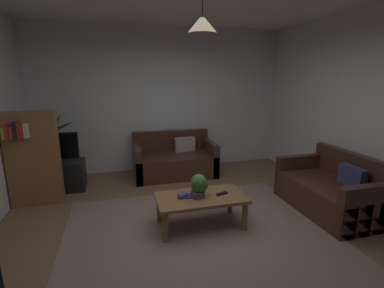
% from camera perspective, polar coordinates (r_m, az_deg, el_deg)
% --- Properties ---
extents(floor, '(4.96, 5.21, 0.02)m').
position_cam_1_polar(floor, '(3.67, 1.28, -17.40)').
color(floor, brown).
rests_on(floor, ground).
extents(rug, '(3.23, 2.87, 0.01)m').
position_cam_1_polar(rug, '(3.50, 2.26, -18.83)').
color(rug, gray).
rests_on(rug, ground).
extents(wall_back, '(5.08, 0.06, 2.82)m').
position_cam_1_polar(wall_back, '(5.74, -6.18, 8.85)').
color(wall_back, silver).
rests_on(wall_back, ground).
extents(wall_right, '(0.06, 5.21, 2.82)m').
position_cam_1_polar(wall_right, '(4.58, 33.33, 5.49)').
color(wall_right, silver).
rests_on(wall_right, ground).
extents(window_pane, '(1.07, 0.01, 1.02)m').
position_cam_1_polar(window_pane, '(5.76, -4.49, 6.30)').
color(window_pane, white).
extents(couch_under_window, '(1.53, 0.86, 0.82)m').
position_cam_1_polar(couch_under_window, '(5.48, -3.59, -3.48)').
color(couch_under_window, '#47281E').
rests_on(couch_under_window, ground).
extents(couch_right_side, '(0.86, 1.44, 0.82)m').
position_cam_1_polar(couch_right_side, '(4.51, 26.44, -8.74)').
color(couch_right_side, '#47281E').
rests_on(couch_right_side, ground).
extents(coffee_table, '(1.12, 0.59, 0.41)m').
position_cam_1_polar(coffee_table, '(3.62, 1.82, -11.50)').
color(coffee_table, olive).
rests_on(coffee_table, ground).
extents(book_on_table_0, '(0.17, 0.12, 0.02)m').
position_cam_1_polar(book_on_table_0, '(3.55, -1.66, -10.65)').
color(book_on_table_0, '#72387F').
rests_on(book_on_table_0, coffee_table).
extents(book_on_table_1, '(0.14, 0.11, 0.03)m').
position_cam_1_polar(book_on_table_1, '(3.53, -1.84, -10.32)').
color(book_on_table_1, '#2D4C8C').
rests_on(book_on_table_1, coffee_table).
extents(remote_on_table_0, '(0.17, 0.09, 0.02)m').
position_cam_1_polar(remote_on_table_0, '(3.66, 6.09, -9.99)').
color(remote_on_table_0, black).
rests_on(remote_on_table_0, coffee_table).
extents(potted_plant_on_table, '(0.23, 0.24, 0.30)m').
position_cam_1_polar(potted_plant_on_table, '(3.52, 1.41, -8.30)').
color(potted_plant_on_table, '#4C4C51').
rests_on(potted_plant_on_table, coffee_table).
extents(tv_stand, '(0.90, 0.44, 0.50)m').
position_cam_1_polar(tv_stand, '(5.24, -25.84, -5.94)').
color(tv_stand, black).
rests_on(tv_stand, ground).
extents(tv, '(0.79, 0.16, 0.49)m').
position_cam_1_polar(tv, '(5.09, -26.47, -0.67)').
color(tv, black).
rests_on(tv, tv_stand).
extents(potted_palm_corner, '(0.85, 0.91, 1.29)m').
position_cam_1_polar(potted_palm_corner, '(5.59, -26.59, -1.60)').
color(potted_palm_corner, beige).
rests_on(potted_palm_corner, ground).
extents(bookshelf_corner, '(0.70, 0.31, 1.40)m').
position_cam_1_polar(bookshelf_corner, '(4.72, -29.61, -2.49)').
color(bookshelf_corner, olive).
rests_on(bookshelf_corner, ground).
extents(pendant_lamp, '(0.33, 0.33, 0.48)m').
position_cam_1_polar(pendant_lamp, '(3.32, 2.11, 23.21)').
color(pendant_lamp, black).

